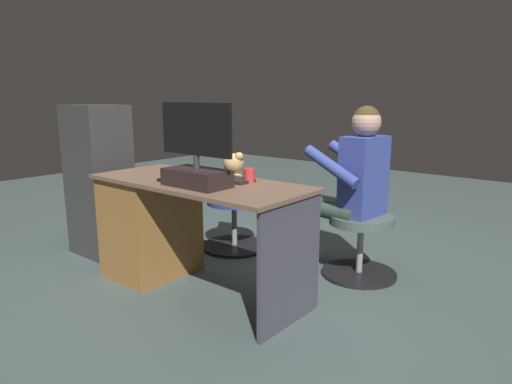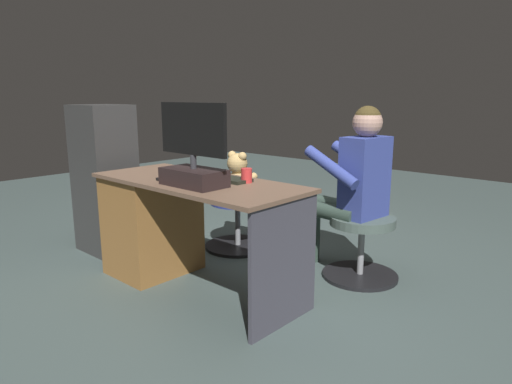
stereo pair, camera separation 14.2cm
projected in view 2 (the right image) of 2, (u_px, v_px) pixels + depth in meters
name	position (u px, v px, depth m)	size (l,w,h in m)	color
ground_plane	(239.00, 272.00, 3.22)	(10.00, 10.00, 0.00)	#435250
desk	(161.00, 221.00, 3.11)	(1.45, 0.60, 0.72)	brown
monitor	(193.00, 161.00, 2.59)	(0.53, 0.21, 0.47)	black
keyboard	(221.00, 178.00, 2.81)	(0.42, 0.14, 0.02)	black
computer_mouse	(191.00, 170.00, 3.04)	(0.06, 0.10, 0.04)	#2D2721
cup	(247.00, 175.00, 2.70)	(0.07, 0.07, 0.09)	red
tv_remote	(168.00, 178.00, 2.81)	(0.04, 0.15, 0.02)	black
office_chair_teddy	(238.00, 218.00, 3.69)	(0.54, 0.54, 0.43)	black
teddy_bear	(238.00, 176.00, 3.63)	(0.25, 0.25, 0.36)	tan
visitor_chair	(361.00, 241.00, 3.08)	(0.52, 0.52, 0.43)	black
person	(352.00, 179.00, 3.04)	(0.59, 0.52, 1.17)	#344293
equipment_rack	(105.00, 179.00, 3.58)	(0.44, 0.36, 1.16)	#343333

